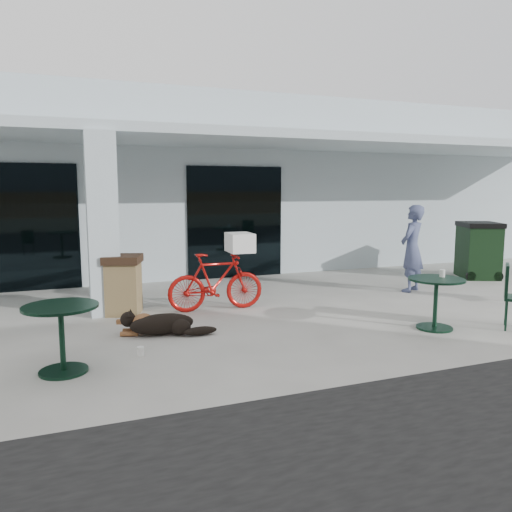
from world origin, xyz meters
name	(u,v)px	position (x,y,z in m)	size (l,w,h in m)	color
ground	(229,342)	(0.00, 0.00, 0.00)	(80.00, 80.00, 0.00)	#B7B5AD
building	(139,186)	(0.00, 8.50, 2.25)	(22.00, 7.00, 4.50)	silver
storefront_glass_left	(8,228)	(-3.20, 4.98, 1.35)	(2.80, 0.06, 2.70)	black
storefront_glass_right	(235,222)	(1.80, 4.98, 1.35)	(2.40, 0.06, 2.70)	black
column	(103,225)	(-1.50, 2.30, 1.56)	(0.50, 0.50, 3.12)	silver
overhang	(172,136)	(0.00, 3.60, 3.21)	(22.00, 2.80, 0.18)	silver
bicycle	(216,282)	(0.37, 1.87, 0.52)	(0.49, 1.73, 1.04)	#AD110D
laundry_basket	(240,243)	(0.82, 1.85, 1.21)	(0.57, 0.43, 0.34)	white
dog	(162,323)	(-0.82, 0.70, 0.18)	(1.10, 0.37, 0.37)	black
cup_near_dog	(140,351)	(-1.26, -0.12, 0.06)	(0.09, 0.09, 0.11)	white
cafe_table_near	(62,339)	(-2.20, -0.41, 0.41)	(0.87, 0.87, 0.82)	black
cafe_table_far	(435,304)	(3.20, -0.50, 0.40)	(0.85, 0.85, 0.80)	black
person	(412,248)	(4.71, 1.99, 0.92)	(0.67, 0.44, 1.83)	#444D72
cup_on_table	(442,273)	(3.37, -0.43, 0.85)	(0.08, 0.08, 0.11)	white
trash_receptacle	(124,285)	(-1.20, 2.19, 0.52)	(0.61, 0.61, 1.03)	brown
wheeled_bin	(478,250)	(7.31, 2.77, 0.68)	(0.84, 1.06, 1.36)	black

